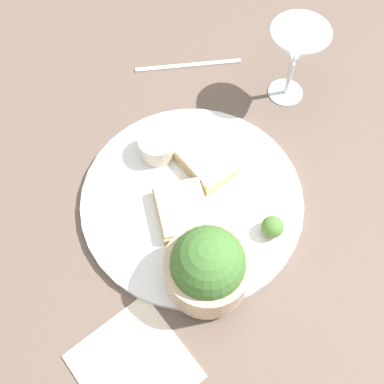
{
  "coord_description": "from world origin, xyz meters",
  "views": [
    {
      "loc": [
        -0.22,
        0.27,
        0.68
      ],
      "look_at": [
        0.0,
        0.0,
        0.03
      ],
      "focal_mm": 45.0,
      "sensor_mm": 36.0,
      "label": 1
    }
  ],
  "objects_px": {
    "sauce_ramekin": "(157,145)",
    "fork": "(188,65)",
    "cheese_toast_near": "(182,210)",
    "napkin": "(134,366)",
    "cheese_toast_far": "(206,163)",
    "wine_glass": "(297,50)",
    "salad_bowl": "(207,267)"
  },
  "relations": [
    {
      "from": "fork",
      "to": "wine_glass",
      "type": "bearing_deg",
      "value": -160.98
    },
    {
      "from": "salad_bowl",
      "to": "sauce_ramekin",
      "type": "distance_m",
      "value": 0.23
    },
    {
      "from": "sauce_ramekin",
      "to": "wine_glass",
      "type": "bearing_deg",
      "value": -109.67
    },
    {
      "from": "salad_bowl",
      "to": "cheese_toast_far",
      "type": "height_order",
      "value": "salad_bowl"
    },
    {
      "from": "cheese_toast_near",
      "to": "sauce_ramekin",
      "type": "bearing_deg",
      "value": -30.65
    },
    {
      "from": "cheese_toast_near",
      "to": "fork",
      "type": "height_order",
      "value": "cheese_toast_near"
    },
    {
      "from": "cheese_toast_near",
      "to": "napkin",
      "type": "xyz_separation_m",
      "value": [
        -0.09,
        0.21,
        -0.02
      ]
    },
    {
      "from": "salad_bowl",
      "to": "sauce_ramekin",
      "type": "height_order",
      "value": "salad_bowl"
    },
    {
      "from": "sauce_ramekin",
      "to": "fork",
      "type": "xyz_separation_m",
      "value": [
        0.09,
        -0.19,
        -0.03
      ]
    },
    {
      "from": "sauce_ramekin",
      "to": "napkin",
      "type": "height_order",
      "value": "sauce_ramekin"
    },
    {
      "from": "cheese_toast_far",
      "to": "fork",
      "type": "relative_size",
      "value": 0.66
    },
    {
      "from": "cheese_toast_far",
      "to": "wine_glass",
      "type": "height_order",
      "value": "wine_glass"
    },
    {
      "from": "sauce_ramekin",
      "to": "wine_glass",
      "type": "distance_m",
      "value": 0.27
    },
    {
      "from": "cheese_toast_far",
      "to": "cheese_toast_near",
      "type": "bearing_deg",
      "value": 105.08
    },
    {
      "from": "sauce_ramekin",
      "to": "cheese_toast_far",
      "type": "xyz_separation_m",
      "value": [
        -0.08,
        -0.03,
        -0.01
      ]
    },
    {
      "from": "cheese_toast_far",
      "to": "wine_glass",
      "type": "distance_m",
      "value": 0.23
    },
    {
      "from": "wine_glass",
      "to": "fork",
      "type": "relative_size",
      "value": 0.99
    },
    {
      "from": "cheese_toast_near",
      "to": "napkin",
      "type": "height_order",
      "value": "cheese_toast_near"
    },
    {
      "from": "salad_bowl",
      "to": "fork",
      "type": "xyz_separation_m",
      "value": [
        0.28,
        -0.3,
        -0.06
      ]
    },
    {
      "from": "sauce_ramekin",
      "to": "fork",
      "type": "distance_m",
      "value": 0.21
    },
    {
      "from": "fork",
      "to": "cheese_toast_far",
      "type": "bearing_deg",
      "value": 136.53
    },
    {
      "from": "wine_glass",
      "to": "salad_bowl",
      "type": "bearing_deg",
      "value": 106.28
    },
    {
      "from": "napkin",
      "to": "fork",
      "type": "xyz_separation_m",
      "value": [
        0.28,
        -0.46,
        0.0
      ]
    },
    {
      "from": "salad_bowl",
      "to": "wine_glass",
      "type": "distance_m",
      "value": 0.38
    },
    {
      "from": "cheese_toast_far",
      "to": "napkin",
      "type": "bearing_deg",
      "value": 110.78
    },
    {
      "from": "cheese_toast_far",
      "to": "wine_glass",
      "type": "relative_size",
      "value": 0.67
    },
    {
      "from": "cheese_toast_near",
      "to": "wine_glass",
      "type": "relative_size",
      "value": 0.81
    },
    {
      "from": "sauce_ramekin",
      "to": "wine_glass",
      "type": "height_order",
      "value": "wine_glass"
    },
    {
      "from": "cheese_toast_far",
      "to": "fork",
      "type": "bearing_deg",
      "value": -43.47
    },
    {
      "from": "wine_glass",
      "to": "sauce_ramekin",
      "type": "bearing_deg",
      "value": 70.33
    },
    {
      "from": "salad_bowl",
      "to": "fork",
      "type": "relative_size",
      "value": 0.81
    },
    {
      "from": "cheese_toast_far",
      "to": "wine_glass",
      "type": "xyz_separation_m",
      "value": [
        -0.01,
        -0.22,
        0.08
      ]
    }
  ]
}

